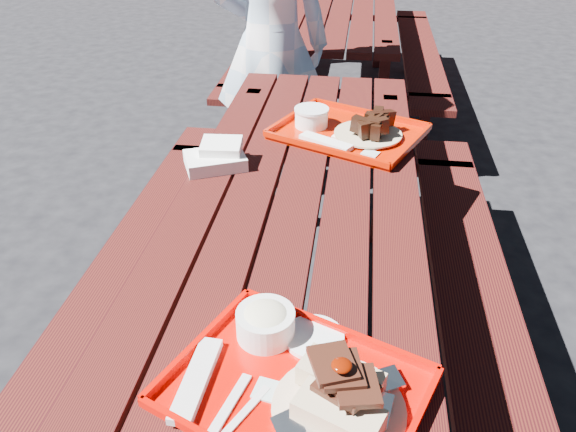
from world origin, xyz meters
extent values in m
plane|color=black|center=(0.00, 0.00, 0.00)|extent=(60.00, 60.00, 0.00)
cube|color=#41130C|center=(-0.30, 0.00, 0.73)|extent=(0.14, 2.40, 0.04)
cube|color=#41130C|center=(-0.15, 0.00, 0.73)|extent=(0.14, 2.40, 0.04)
cube|color=#41130C|center=(0.00, 0.00, 0.73)|extent=(0.14, 2.40, 0.04)
cube|color=#41130C|center=(0.15, 0.00, 0.73)|extent=(0.14, 2.40, 0.04)
cube|color=#41130C|center=(0.30, 0.00, 0.73)|extent=(0.14, 2.40, 0.04)
cube|color=#41130C|center=(-0.58, 0.00, 0.43)|extent=(0.25, 2.40, 0.04)
cube|color=#41130C|center=(-0.58, 0.84, 0.21)|extent=(0.06, 0.06, 0.42)
cube|color=#41130C|center=(0.58, 0.00, 0.43)|extent=(0.25, 2.40, 0.04)
cube|color=#41130C|center=(0.58, 0.84, 0.21)|extent=(0.06, 0.06, 0.42)
cube|color=#41130C|center=(-0.30, 0.96, 0.38)|extent=(0.06, 0.06, 0.75)
cube|color=#41130C|center=(0.30, 0.96, 0.38)|extent=(0.06, 0.06, 0.75)
cube|color=#41130C|center=(0.00, 0.96, 0.43)|extent=(1.40, 0.06, 0.04)
cube|color=#41130C|center=(-0.30, 2.80, 0.73)|extent=(0.14, 2.40, 0.04)
cube|color=#41130C|center=(-0.15, 2.80, 0.73)|extent=(0.14, 2.40, 0.04)
cube|color=#41130C|center=(0.00, 2.80, 0.73)|extent=(0.14, 2.40, 0.04)
cube|color=#41130C|center=(0.15, 2.80, 0.73)|extent=(0.14, 2.40, 0.04)
cube|color=#41130C|center=(0.30, 2.80, 0.73)|extent=(0.14, 2.40, 0.04)
cube|color=#41130C|center=(-0.58, 2.80, 0.43)|extent=(0.25, 2.40, 0.04)
cube|color=#41130C|center=(-0.58, 1.96, 0.21)|extent=(0.06, 0.06, 0.42)
cube|color=#41130C|center=(-0.58, 3.64, 0.21)|extent=(0.06, 0.06, 0.42)
cube|color=#41130C|center=(0.58, 2.80, 0.43)|extent=(0.25, 2.40, 0.04)
cube|color=#41130C|center=(0.58, 1.96, 0.21)|extent=(0.06, 0.06, 0.42)
cube|color=#41130C|center=(0.58, 3.64, 0.21)|extent=(0.06, 0.06, 0.42)
cube|color=#41130C|center=(-0.30, 1.84, 0.38)|extent=(0.06, 0.06, 0.75)
cube|color=#41130C|center=(0.30, 1.84, 0.38)|extent=(0.06, 0.06, 0.75)
cube|color=#41130C|center=(-0.30, 3.76, 0.38)|extent=(0.06, 0.06, 0.75)
cube|color=#41130C|center=(0.30, 3.76, 0.38)|extent=(0.06, 0.06, 0.75)
cube|color=#41130C|center=(0.00, 1.84, 0.43)|extent=(1.40, 0.06, 0.04)
cube|color=#41130C|center=(0.00, 3.76, 0.43)|extent=(1.40, 0.06, 0.04)
cube|color=#D00600|center=(0.08, -0.67, 0.76)|extent=(0.56, 0.50, 0.01)
cube|color=#D00600|center=(0.15, -0.51, 0.77)|extent=(0.43, 0.19, 0.02)
cube|color=#D00600|center=(-0.13, -0.58, 0.77)|extent=(0.15, 0.33, 0.02)
cylinder|color=#C8AB8D|center=(0.17, -0.71, 0.77)|extent=(0.25, 0.25, 0.01)
cube|color=tan|center=(0.17, -0.75, 0.80)|extent=(0.17, 0.13, 0.05)
cube|color=tan|center=(0.17, -0.66, 0.80)|extent=(0.17, 0.13, 0.05)
ellipsoid|color=#500D00|center=(0.17, -0.71, 0.89)|extent=(0.04, 0.04, 0.01)
cylinder|color=silver|center=(0.00, -0.53, 0.79)|extent=(0.12, 0.12, 0.06)
ellipsoid|color=beige|center=(0.00, -0.53, 0.81)|extent=(0.11, 0.11, 0.05)
cylinder|color=white|center=(0.11, -0.53, 0.77)|extent=(0.13, 0.13, 0.01)
cube|color=silver|center=(-0.11, -0.68, 0.77)|extent=(0.06, 0.21, 0.02)
cube|color=silver|center=(-0.04, -0.73, 0.77)|extent=(0.06, 0.17, 0.01)
cube|color=silver|center=(-0.01, -0.75, 0.77)|extent=(0.09, 0.16, 0.01)
cube|color=silver|center=(0.03, -0.68, 0.76)|extent=(0.06, 0.06, 0.00)
cube|color=#B61600|center=(0.13, 0.54, 0.76)|extent=(0.61, 0.55, 0.01)
cube|color=#B61600|center=(0.21, 0.71, 0.77)|extent=(0.46, 0.21, 0.02)
cube|color=#B61600|center=(0.06, 0.37, 0.77)|extent=(0.46, 0.21, 0.02)
cube|color=#B61600|center=(0.36, 0.44, 0.77)|extent=(0.17, 0.35, 0.02)
cube|color=#B61600|center=(-0.09, 0.64, 0.77)|extent=(0.17, 0.35, 0.02)
cube|color=white|center=(0.19, 0.52, 0.77)|extent=(0.22, 0.22, 0.01)
cylinder|color=tan|center=(0.21, 0.51, 0.78)|extent=(0.25, 0.25, 0.01)
cylinder|color=white|center=(-0.01, 0.58, 0.79)|extent=(0.12, 0.12, 0.06)
cylinder|color=white|center=(-0.01, 0.58, 0.83)|extent=(0.13, 0.13, 0.01)
cube|color=white|center=(0.06, 0.43, 0.77)|extent=(0.20, 0.14, 0.02)
cube|color=silver|center=(0.22, 0.37, 0.77)|extent=(0.07, 0.06, 0.00)
cube|color=white|center=(-0.29, 0.23, 0.77)|extent=(0.23, 0.21, 0.04)
cube|color=white|center=(-0.28, 0.26, 0.81)|extent=(0.14, 0.11, 0.04)
imported|color=#B1D1EB|center=(-0.30, 1.43, 0.82)|extent=(0.64, 0.45, 1.64)
camera|label=1|loc=(0.16, -1.39, 1.62)|focal=35.00mm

